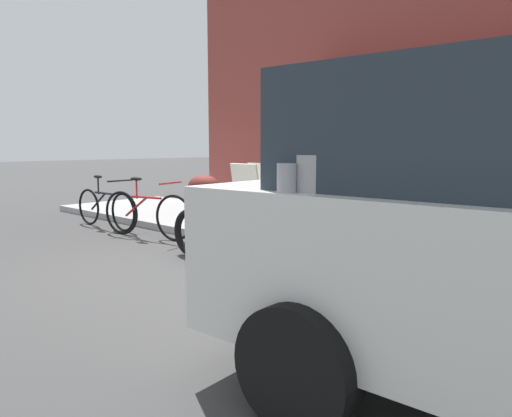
% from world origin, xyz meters
% --- Properties ---
extents(ground_plane, '(80.00, 80.00, 0.00)m').
position_xyz_m(ground_plane, '(0.00, 0.00, 0.00)').
color(ground_plane, '#3B3B3B').
extents(touring_motorcycle, '(2.22, 0.71, 1.39)m').
position_xyz_m(touring_motorcycle, '(0.15, 0.42, 0.60)').
color(touring_motorcycle, black).
rests_on(touring_motorcycle, ground_plane).
extents(parked_bicycle, '(1.75, 0.56, 0.94)m').
position_xyz_m(parked_bicycle, '(-2.02, 0.77, 0.38)').
color(parked_bicycle, black).
rests_on(parked_bicycle, ground_plane).
extents(pedestrian_walking, '(0.49, 0.53, 1.62)m').
position_xyz_m(pedestrian_walking, '(2.77, -1.34, 1.02)').
color(pedestrian_walking, '#292929').
rests_on(pedestrian_walking, ground_plane).
extents(sandwich_board_sign, '(0.55, 0.43, 1.02)m').
position_xyz_m(sandwich_board_sign, '(-0.93, 2.00, 0.64)').
color(sandwich_board_sign, silver).
rests_on(sandwich_board_sign, sidewalk_curb).
extents(second_bicycle_by_cafe, '(1.72, 0.48, 0.92)m').
position_xyz_m(second_bicycle_by_cafe, '(-3.29, 0.78, 0.36)').
color(second_bicycle_by_cafe, black).
rests_on(second_bicycle_by_cafe, ground_plane).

